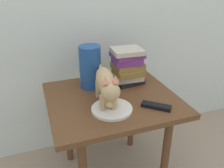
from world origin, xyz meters
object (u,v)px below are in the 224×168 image
cat (106,83)px  plate (112,109)px  side_table (112,110)px  tv_remote (156,106)px  green_vase (90,67)px  bread_roll (111,103)px  book_stack (127,66)px

cat → plate: bearing=-72.6°
side_table → tv_remote: tv_remote is taller
side_table → green_vase: size_ratio=2.79×
plate → bread_roll: size_ratio=2.60×
plate → cat: (-0.01, 0.05, 0.13)m
green_vase → tv_remote: size_ratio=1.69×
green_vase → tv_remote: 0.45m
book_stack → tv_remote: size_ratio=1.49×
side_table → cat: 0.24m
plate → book_stack: bearing=54.2°
book_stack → tv_remote: book_stack is taller
cat → tv_remote: cat is taller
book_stack → green_vase: size_ratio=0.88×
plate → bread_roll: 0.03m
plate → bread_roll: (-0.00, 0.01, 0.03)m
book_stack → tv_remote: bearing=-85.5°
side_table → book_stack: (0.15, 0.14, 0.20)m
book_stack → green_vase: (-0.22, 0.02, 0.01)m
book_stack → bread_roll: bearing=-127.2°
cat → green_vase: green_vase is taller
cat → green_vase: 0.25m
green_vase → tv_remote: (0.25, -0.35, -0.12)m
cat → tv_remote: size_ratio=3.17×
green_vase → tv_remote: green_vase is taller
side_table → book_stack: bearing=43.5°
side_table → plate: bearing=-109.7°
plate → cat: size_ratio=0.44×
side_table → book_stack: size_ratio=3.15×
side_table → book_stack: book_stack is taller
side_table → tv_remote: (0.17, -0.18, 0.10)m
side_table → bread_roll: (-0.05, -0.12, 0.13)m
bread_roll → cat: (-0.01, 0.04, 0.09)m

